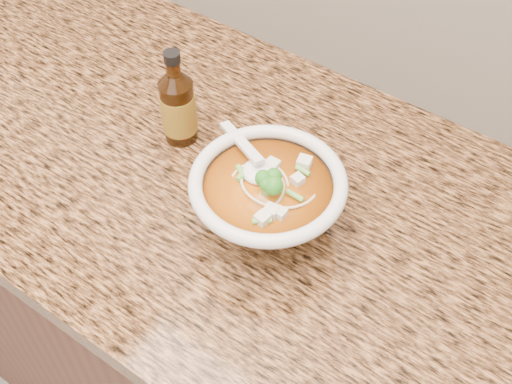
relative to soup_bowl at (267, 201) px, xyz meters
The scene contains 4 objects.
cabinet 0.55m from the soup_bowl, 162.60° to the left, with size 4.00×0.65×0.86m, color #381A11.
counter_slab 0.19m from the soup_bowl, 162.60° to the left, with size 4.00×0.68×0.04m, color #A06A3B.
soup_bowl is the anchor object (origin of this frame).
hot_sauce_bottle 0.23m from the soup_bowl, 162.73° to the left, with size 0.06×0.06×0.17m.
Camera 1 is at (0.49, 1.14, 1.65)m, focal length 45.00 mm.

